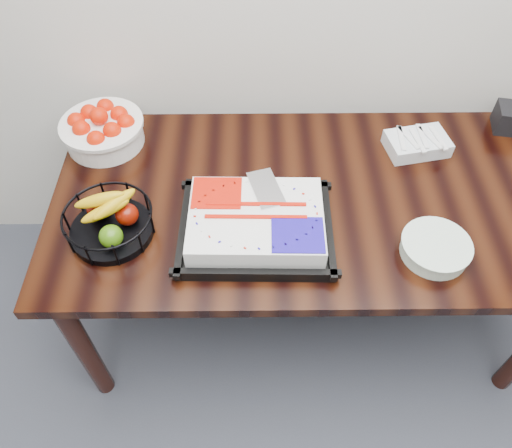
{
  "coord_description": "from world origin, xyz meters",
  "views": [
    {
      "loc": [
        -0.21,
        0.83,
        2.02
      ],
      "look_at": [
        -0.2,
        1.81,
        0.83
      ],
      "focal_mm": 35.0,
      "sensor_mm": 36.0,
      "label": 1
    }
  ],
  "objects_px": {
    "plate_stack": "(435,248)",
    "table": "(310,212)",
    "tangerine_bowl": "(101,125)",
    "fruit_basket": "(109,221)",
    "cake_tray": "(256,223)"
  },
  "relations": [
    {
      "from": "plate_stack",
      "to": "table",
      "type": "bearing_deg",
      "value": 145.0
    },
    {
      "from": "tangerine_bowl",
      "to": "fruit_basket",
      "type": "relative_size",
      "value": 1.09
    },
    {
      "from": "cake_tray",
      "to": "fruit_basket",
      "type": "xyz_separation_m",
      "value": [
        -0.46,
        0.0,
        0.02
      ]
    },
    {
      "from": "tangerine_bowl",
      "to": "cake_tray",
      "type": "bearing_deg",
      "value": -38.23
    },
    {
      "from": "cake_tray",
      "to": "tangerine_bowl",
      "type": "distance_m",
      "value": 0.72
    },
    {
      "from": "cake_tray",
      "to": "plate_stack",
      "type": "relative_size",
      "value": 2.27
    },
    {
      "from": "tangerine_bowl",
      "to": "plate_stack",
      "type": "distance_m",
      "value": 1.24
    },
    {
      "from": "table",
      "to": "tangerine_bowl",
      "type": "xyz_separation_m",
      "value": [
        -0.76,
        0.28,
        0.17
      ]
    },
    {
      "from": "cake_tray",
      "to": "plate_stack",
      "type": "xyz_separation_m",
      "value": [
        0.56,
        -0.09,
        -0.02
      ]
    },
    {
      "from": "table",
      "to": "fruit_basket",
      "type": "bearing_deg",
      "value": -166.4
    },
    {
      "from": "fruit_basket",
      "to": "plate_stack",
      "type": "height_order",
      "value": "fruit_basket"
    },
    {
      "from": "table",
      "to": "tangerine_bowl",
      "type": "bearing_deg",
      "value": 159.58
    },
    {
      "from": "cake_tray",
      "to": "table",
      "type": "bearing_deg",
      "value": 39.43
    },
    {
      "from": "table",
      "to": "cake_tray",
      "type": "distance_m",
      "value": 0.29
    },
    {
      "from": "tangerine_bowl",
      "to": "table",
      "type": "bearing_deg",
      "value": -20.42
    }
  ]
}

